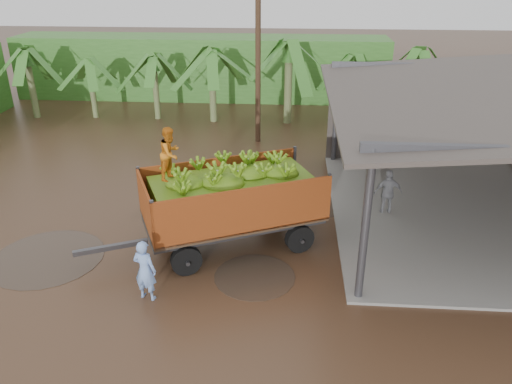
# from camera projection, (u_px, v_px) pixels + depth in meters

# --- Properties ---
(ground) EXTENTS (100.00, 100.00, 0.00)m
(ground) POSITION_uv_depth(u_px,v_px,m) (180.00, 221.00, 16.20)
(ground) COLOR black
(ground) RESTS_ON ground
(hedge_north) EXTENTS (22.00, 3.00, 3.60)m
(hedge_north) POSITION_uv_depth(u_px,v_px,m) (202.00, 67.00, 30.03)
(hedge_north) COLOR #2D661E
(hedge_north) RESTS_ON ground
(banana_trailer) EXTENTS (6.88, 4.27, 3.77)m
(banana_trailer) POSITION_uv_depth(u_px,v_px,m) (232.00, 198.00, 14.24)
(banana_trailer) COLOR #BE501B
(banana_trailer) RESTS_ON ground
(man_blue) EXTENTS (0.68, 0.54, 1.63)m
(man_blue) POSITION_uv_depth(u_px,v_px,m) (145.00, 270.00, 12.17)
(man_blue) COLOR #7CA1E3
(man_blue) RESTS_ON ground
(man_grey) EXTENTS (0.95, 0.46, 1.58)m
(man_grey) POSITION_uv_depth(u_px,v_px,m) (388.00, 193.00, 16.28)
(man_grey) COLOR slate
(man_grey) RESTS_ON ground
(utility_pole) EXTENTS (1.20, 0.24, 7.83)m
(utility_pole) POSITION_uv_depth(u_px,v_px,m) (258.00, 54.00, 21.62)
(utility_pole) COLOR #47301E
(utility_pole) RESTS_ON ground
(banana_plants) EXTENTS (25.58, 20.05, 4.32)m
(banana_plants) POSITION_uv_depth(u_px,v_px,m) (103.00, 105.00, 21.81)
(banana_plants) COLOR #2D661E
(banana_plants) RESTS_ON ground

